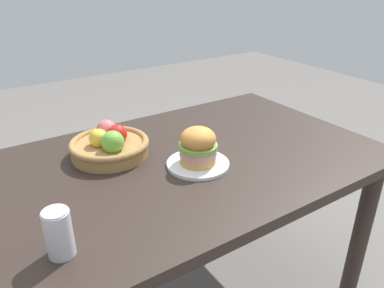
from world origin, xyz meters
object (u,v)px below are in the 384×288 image
Objects in this scene: plate at (198,164)px; sandwich at (198,146)px; soda_can at (59,233)px; fruit_basket at (110,145)px.

plate is 1.63× the size of sandwich.
sandwich is 0.56m from soda_can.
plate is 0.07m from sandwich.
soda_can is 0.53m from fruit_basket.
sandwich is at bearing 0.00° from plate.
fruit_basket is (0.30, 0.43, -0.02)m from soda_can.
sandwich is 0.33m from fruit_basket.
sandwich reaches higher than fruit_basket.
plate is at bearing 19.50° from soda_can.
fruit_basket is (-0.23, 0.24, 0.04)m from plate.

